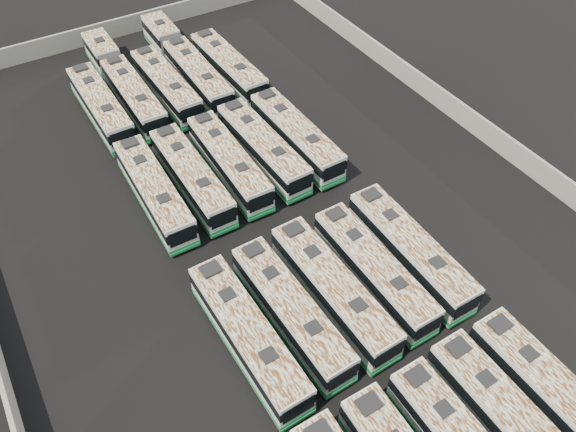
# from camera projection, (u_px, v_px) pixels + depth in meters

# --- Properties ---
(ground) EXTENTS (140.00, 140.00, 0.00)m
(ground) POSITION_uv_depth(u_px,v_px,m) (278.00, 223.00, 46.37)
(ground) COLOR black
(ground) RESTS_ON ground
(perimeter_wall) EXTENTS (45.20, 73.20, 2.20)m
(perimeter_wall) POSITION_uv_depth(u_px,v_px,m) (278.00, 214.00, 45.57)
(perimeter_wall) COLOR slate
(perimeter_wall) RESTS_ON ground
(bus_front_right) EXTENTS (2.62, 12.19, 3.43)m
(bus_front_right) POSITION_uv_depth(u_px,v_px,m) (513.00, 426.00, 32.84)
(bus_front_right) COLOR beige
(bus_front_right) RESTS_ON ground
(bus_front_far_right) EXTENTS (2.67, 12.18, 3.43)m
(bus_front_far_right) POSITION_uv_depth(u_px,v_px,m) (556.00, 399.00, 34.00)
(bus_front_far_right) COLOR beige
(bus_front_far_right) RESTS_ON ground
(bus_midfront_far_left) EXTENTS (2.79, 12.35, 3.47)m
(bus_midfront_far_left) POSITION_uv_depth(u_px,v_px,m) (248.00, 336.00, 36.99)
(bus_midfront_far_left) COLOR beige
(bus_midfront_far_left) RESTS_ON ground
(bus_midfront_left) EXTENTS (2.80, 12.09, 3.39)m
(bus_midfront_left) POSITION_uv_depth(u_px,v_px,m) (291.00, 311.00, 38.35)
(bus_midfront_left) COLOR beige
(bus_midfront_left) RESTS_ON ground
(bus_midfront_center) EXTENTS (2.84, 12.46, 3.50)m
(bus_midfront_center) POSITION_uv_depth(u_px,v_px,m) (333.00, 290.00, 39.51)
(bus_midfront_center) COLOR beige
(bus_midfront_center) RESTS_ON ground
(bus_midfront_right) EXTENTS (2.53, 11.93, 3.36)m
(bus_midfront_right) POSITION_uv_depth(u_px,v_px,m) (374.00, 271.00, 40.81)
(bus_midfront_right) COLOR beige
(bus_midfront_right) RESTS_ON ground
(bus_midfront_far_right) EXTENTS (2.76, 12.32, 3.46)m
(bus_midfront_far_right) POSITION_uv_depth(u_px,v_px,m) (410.00, 251.00, 42.03)
(bus_midfront_far_right) COLOR beige
(bus_midfront_far_right) RESTS_ON ground
(bus_midback_far_left) EXTENTS (2.80, 12.26, 3.44)m
(bus_midback_far_left) POSITION_uv_depth(u_px,v_px,m) (154.00, 191.00, 46.44)
(bus_midback_far_left) COLOR beige
(bus_midback_far_left) RESTS_ON ground
(bus_midback_left) EXTENTS (2.57, 12.07, 3.40)m
(bus_midback_left) POSITION_uv_depth(u_px,v_px,m) (192.00, 177.00, 47.69)
(bus_midback_left) COLOR beige
(bus_midback_left) RESTS_ON ground
(bus_midback_center) EXTENTS (2.82, 12.11, 3.40)m
(bus_midback_center) POSITION_uv_depth(u_px,v_px,m) (229.00, 162.00, 48.97)
(bus_midback_center) COLOR beige
(bus_midback_center) RESTS_ON ground
(bus_midback_right) EXTENTS (2.89, 12.33, 3.46)m
(bus_midback_right) POSITION_uv_depth(u_px,v_px,m) (263.00, 148.00, 50.28)
(bus_midback_right) COLOR beige
(bus_midback_right) RESTS_ON ground
(bus_midback_far_right) EXTENTS (2.73, 12.31, 3.46)m
(bus_midback_far_right) POSITION_uv_depth(u_px,v_px,m) (296.00, 136.00, 51.46)
(bus_midback_far_right) COLOR beige
(bus_midback_far_right) RESTS_ON ground
(bus_back_far_left) EXTENTS (2.69, 12.37, 3.48)m
(bus_back_far_left) POSITION_uv_depth(u_px,v_px,m) (101.00, 107.00, 54.56)
(bus_back_far_left) COLOR beige
(bus_back_far_left) RESTS_ON ground
(bus_back_left) EXTENTS (2.64, 18.74, 3.40)m
(bus_back_left) POSITION_uv_depth(u_px,v_px,m) (123.00, 81.00, 57.67)
(bus_back_left) COLOR beige
(bus_back_left) RESTS_ON ground
(bus_back_center) EXTENTS (2.80, 12.18, 3.42)m
(bus_back_center) POSITION_uv_depth(u_px,v_px,m) (167.00, 86.00, 57.06)
(bus_back_center) COLOR beige
(bus_back_center) RESTS_ON ground
(bus_back_right) EXTENTS (2.90, 19.08, 3.45)m
(bus_back_right) POSITION_uv_depth(u_px,v_px,m) (185.00, 62.00, 60.18)
(bus_back_right) COLOR beige
(bus_back_right) RESTS_ON ground
(bus_back_far_right) EXTENTS (2.90, 12.42, 3.48)m
(bus_back_far_right) POSITION_uv_depth(u_px,v_px,m) (229.00, 68.00, 59.38)
(bus_back_far_right) COLOR beige
(bus_back_far_right) RESTS_ON ground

